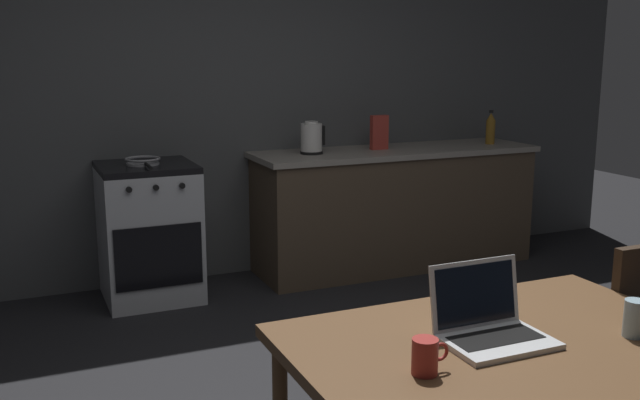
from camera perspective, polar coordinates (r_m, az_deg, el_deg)
The scene contains 11 objects.
back_wall at distance 5.25m, azimuth -4.97°, elevation 9.70°, with size 6.40×0.10×2.85m, color #494B4D.
kitchen_counter at distance 5.44m, azimuth 5.94°, elevation -0.59°, with size 2.16×0.64×0.90m.
stove_oven at distance 4.83m, azimuth -13.41°, elevation -2.48°, with size 0.60×0.62×0.90m.
dining_table at distance 2.32m, azimuth 14.59°, elevation -12.41°, with size 1.32×0.88×0.74m.
laptop at distance 2.27m, azimuth 13.40°, elevation -9.70°, with size 0.32×0.26×0.23m.
electric_kettle at distance 5.05m, azimuth -0.67°, elevation 4.92°, with size 0.18×0.16×0.23m.
bottle at distance 5.75m, azimuth 13.40°, elevation 5.58°, with size 0.07×0.07×0.26m.
frying_pan at distance 4.70m, azimuth -13.88°, elevation 3.03°, with size 0.22×0.40×0.05m.
coffee_mug at distance 2.01m, azimuth 8.39°, elevation -12.18°, with size 0.11×0.07×0.10m.
drinking_glass at distance 2.43m, azimuth 23.70°, elevation -8.62°, with size 0.06×0.06×0.12m.
cereal_box at distance 5.30m, azimuth 4.73°, elevation 5.38°, with size 0.13×0.05×0.25m.
Camera 1 is at (-1.38, -2.48, 1.61)m, focal length 40.27 mm.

